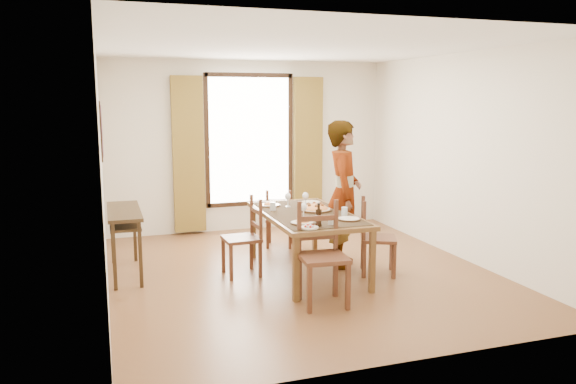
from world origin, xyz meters
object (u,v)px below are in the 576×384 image
object	(u,v)px
console_table	(124,219)
man	(344,194)
dining_table	(307,218)
pasta_platter	(315,207)

from	to	relation	value
console_table	man	bearing A→B (deg)	-9.88
console_table	man	world-z (taller)	man
dining_table	pasta_platter	size ratio (longest dim) A/B	4.66
console_table	pasta_platter	world-z (taller)	pasta_platter
console_table	pasta_platter	xyz separation A→B (m)	(2.23, -0.57, 0.12)
dining_table	man	bearing A→B (deg)	18.29
dining_table	pasta_platter	bearing A→B (deg)	28.16
man	dining_table	bearing A→B (deg)	132.47
pasta_platter	console_table	bearing A→B (deg)	165.54
dining_table	pasta_platter	distance (m)	0.19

